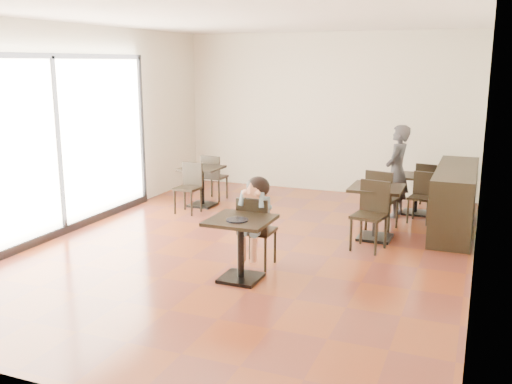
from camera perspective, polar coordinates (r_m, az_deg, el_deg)
The scene contains 23 objects.
floor at distance 8.30m, azimuth -0.43°, elevation -5.47°, with size 6.00×8.00×0.01m, color brown.
ceiling at distance 7.90m, azimuth -0.47°, elevation 17.13°, with size 6.00×8.00×0.01m, color white.
wall_back at distance 11.72m, azimuth 7.08°, elevation 7.82°, with size 6.00×0.01×3.20m, color beige.
wall_front at distance 4.56m, azimuth -19.94°, elevation -0.75°, with size 6.00×0.01×3.20m, color beige.
wall_left at distance 9.49m, azimuth -17.55°, elevation 6.15°, with size 0.01×8.00×3.20m, color beige.
wall_right at distance 7.36m, azimuth 21.76°, elevation 4.04°, with size 0.01×8.00×3.20m, color beige.
storefront_window at distance 9.12m, azimuth -19.30°, elevation 4.51°, with size 0.04×4.50×2.60m, color white.
child_table at distance 6.96m, azimuth -1.54°, elevation -5.76°, with size 0.74×0.74×0.78m, color black, non-canonical shape.
child_chair at distance 7.42m, azimuth 0.14°, elevation -3.92°, with size 0.42×0.42×0.94m, color black, non-canonical shape.
child at distance 7.39m, azimuth 0.14°, elevation -3.03°, with size 0.42×0.59×1.18m, color slate, non-canonical shape.
plate at distance 6.76m, azimuth -1.90°, elevation -2.82°, with size 0.26×0.26×0.02m, color black.
pizza_slice at distance 7.11m, azimuth -0.42°, elevation -0.07°, with size 0.27×0.21×0.06m, color #D7C577, non-canonical shape.
adult_patron at distance 10.03m, azimuth 13.92°, elevation 2.03°, with size 0.58×0.38×1.58m, color #36353A.
cafe_table_mid at distance 8.74m, azimuth 11.89°, elevation -2.05°, with size 0.76×0.76×0.81m, color black, non-canonical shape.
cafe_table_left at distance 10.57m, azimuth -5.41°, elevation 0.55°, with size 0.69×0.69×0.73m, color black, non-canonical shape.
cafe_table_back at distance 10.37m, azimuth 15.70°, elevation -0.24°, with size 0.65×0.65×0.69m, color black, non-canonical shape.
chair_mid_a at distance 9.24m, azimuth 12.53°, elevation -0.74°, with size 0.44×0.44×0.97m, color black, non-canonical shape.
chair_mid_b at distance 8.19m, azimuth 11.23°, elevation -2.43°, with size 0.44×0.44×0.97m, color black, non-canonical shape.
chair_left_a at distance 11.04m, azimuth -4.11°, elevation 1.49°, with size 0.40×0.40×0.88m, color black, non-canonical shape.
chair_left_b at distance 10.08m, azimuth -6.85°, elevation 0.34°, with size 0.40×0.40×0.88m, color black, non-canonical shape.
chair_back_a at distance 10.88m, azimuth 16.79°, elevation 0.67°, with size 0.37×0.37×0.83m, color black, non-canonical shape.
chair_back_b at distance 9.81m, azimuth 16.17°, elevation -0.59°, with size 0.37×0.37×0.83m, color black, non-canonical shape.
service_counter at distance 9.53m, azimuth 19.26°, elevation -0.67°, with size 0.60×2.40×1.00m, color black.
Camera 1 is at (3.00, -7.29, 2.61)m, focal length 40.00 mm.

